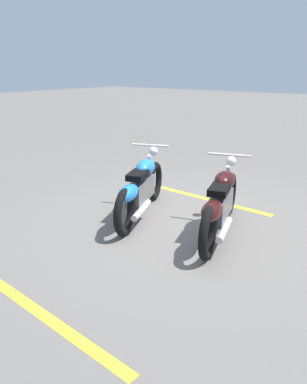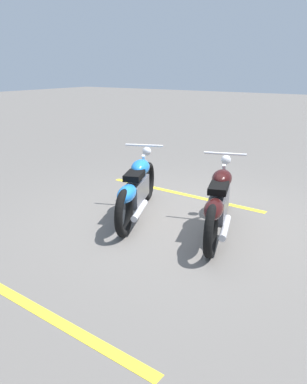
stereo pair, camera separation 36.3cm
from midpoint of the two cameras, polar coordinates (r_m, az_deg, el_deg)
name	(u,v)px [view 1 (the left image)]	position (r m, az deg, el deg)	size (l,w,h in m)	color
ground_plane	(186,219)	(5.94, 6.68, -4.02)	(60.00, 60.00, 0.00)	#66605B
motorcycle_bright_foreground	(140,188)	(5.85, -0.19, 0.58)	(2.10, 0.96, 1.04)	black
motorcycle_dark_foreground	(220,204)	(5.30, 11.87, -1.73)	(2.16, 0.87, 1.04)	black
parking_stripe_near	(190,195)	(7.04, 6.88, -0.40)	(3.20, 0.12, 0.01)	yellow
parking_stripe_mid	(20,299)	(4.16, -16.93, -15.03)	(3.20, 0.12, 0.01)	yellow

